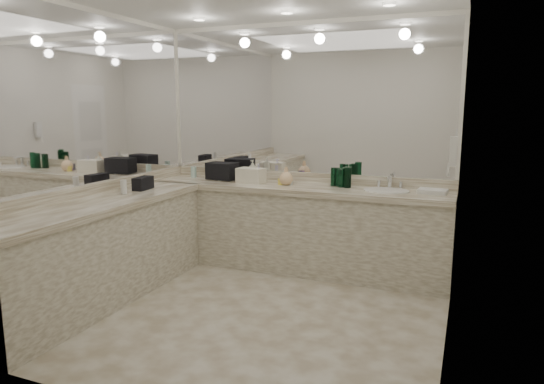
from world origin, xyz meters
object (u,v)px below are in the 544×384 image
at_px(black_toiletry_bag, 222,171).
at_px(soap_bottle_c, 286,176).
at_px(soap_bottle_a, 253,171).
at_px(soap_bottle_b, 259,173).
at_px(cream_cosmetic_case, 251,175).
at_px(hand_towel, 433,191).
at_px(sink, 386,191).
at_px(wall_phone, 453,151).

bearing_deg(black_toiletry_bag, soap_bottle_c, -5.06).
xyz_separation_m(black_toiletry_bag, soap_bottle_a, (0.36, 0.03, 0.02)).
bearing_deg(soap_bottle_b, cream_cosmetic_case, -154.81).
bearing_deg(soap_bottle_a, hand_towel, -1.99).
distance_m(sink, soap_bottle_b, 1.37).
bearing_deg(black_toiletry_bag, wall_phone, -12.92).
bearing_deg(hand_towel, soap_bottle_b, -179.88).
bearing_deg(black_toiletry_bag, soap_bottle_b, -4.85).
relative_size(wall_phone, cream_cosmetic_case, 0.83).
distance_m(cream_cosmetic_case, hand_towel, 1.87).
distance_m(soap_bottle_a, soap_bottle_c, 0.44).
bearing_deg(soap_bottle_c, sink, 0.60).
xyz_separation_m(hand_towel, soap_bottle_b, (-1.80, -0.00, 0.08)).
bearing_deg(soap_bottle_a, soap_bottle_c, -13.10).
relative_size(soap_bottle_a, soap_bottle_c, 1.22).
height_order(hand_towel, soap_bottle_b, soap_bottle_b).
xyz_separation_m(wall_phone, black_toiletry_bag, (-2.44, 0.56, -0.36)).
height_order(wall_phone, hand_towel, wall_phone).
bearing_deg(hand_towel, sink, -176.86).
xyz_separation_m(sink, hand_towel, (0.43, 0.02, 0.03)).
height_order(sink, soap_bottle_b, soap_bottle_b).
height_order(sink, soap_bottle_a, soap_bottle_a).
bearing_deg(soap_bottle_a, cream_cosmetic_case, -75.76).
bearing_deg(wall_phone, soap_bottle_c, 163.43).
distance_m(sink, soap_bottle_c, 1.04).
bearing_deg(wall_phone, soap_bottle_a, 164.14).
relative_size(hand_towel, soap_bottle_b, 1.27).
height_order(black_toiletry_bag, soap_bottle_c, soap_bottle_c).
height_order(sink, hand_towel, hand_towel).
height_order(black_toiletry_bag, soap_bottle_a, soap_bottle_a).
distance_m(sink, wall_phone, 0.91).
xyz_separation_m(wall_phone, cream_cosmetic_case, (-2.05, 0.48, -0.37)).
bearing_deg(sink, cream_cosmetic_case, -179.35).
xyz_separation_m(black_toiletry_bag, cream_cosmetic_case, (0.39, -0.08, -0.01)).
xyz_separation_m(sink, soap_bottle_a, (-1.47, 0.09, 0.12)).
relative_size(sink, black_toiletry_bag, 1.35).
xyz_separation_m(sink, black_toiletry_bag, (-1.83, 0.06, 0.10)).
height_order(sink, wall_phone, wall_phone).
distance_m(cream_cosmetic_case, soap_bottle_b, 0.09).
distance_m(sink, soap_bottle_a, 1.48).
bearing_deg(cream_cosmetic_case, wall_phone, -8.46).
bearing_deg(hand_towel, soap_bottle_c, -178.66).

